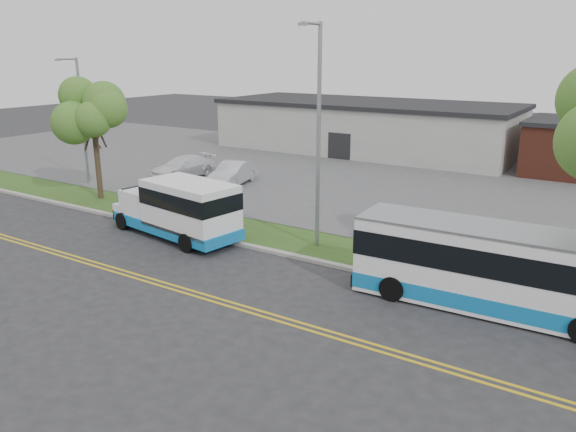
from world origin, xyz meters
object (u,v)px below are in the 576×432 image
Objects in this scene: parked_car_a at (233,173)px; tree_west at (93,112)px; shuttle_bus at (181,207)px; pedestrian at (222,212)px; streetlight_near at (318,131)px; streetlight_far at (81,116)px; parked_car_b at (183,167)px; transit_bus at (509,271)px.

tree_west is at bearing -134.61° from parked_car_a.
shuttle_bus is at bearing -16.73° from tree_west.
pedestrian is (0.80, 2.04, -0.58)m from shuttle_bus.
parked_car_a is at bearing 123.79° from shuttle_bus.
parked_car_a is (-10.56, 7.46, -4.38)m from streetlight_near.
parked_car_a is at bearing 29.47° from streetlight_far.
parked_car_a reaches higher than parked_car_b.
parked_car_b is at bearing 49.48° from streetlight_far.
pedestrian is at bearing -67.12° from parked_car_a.
streetlight_near is 1.95× the size of parked_car_b.
tree_west reaches higher than pedestrian.
tree_west reaches higher than transit_bus.
shuttle_bus is 1.65× the size of parked_car_a.
parked_car_a is (4.44, 6.99, -4.27)m from tree_west.
parked_car_a is (-5.36, 7.65, -0.06)m from pedestrian.
parked_car_a is at bearing 144.76° from streetlight_near.
tree_west reaches higher than shuttle_bus.
parked_car_a is 0.94× the size of parked_car_b.
tree_west is at bearing 171.47° from transit_bus.
pedestrian is 9.34m from parked_car_a.
parked_car_b is at bearing -71.94° from pedestrian.
shuttle_bus is at bearing 178.17° from transit_bus.
streetlight_far reaches higher than transit_bus.
tree_west is 0.66× the size of transit_bus.
transit_bus reaches higher than pedestrian.
parked_car_b is (-23.50, 9.59, -0.64)m from transit_bus.
parked_car_b is at bearing 155.56° from transit_bus.
streetlight_far is at bearing -162.69° from parked_car_a.
transit_bus is at bearing -6.29° from tree_west.
transit_bus is 21.42m from parked_car_a.
streetlight_near is at bearing -15.54° from parked_car_b.
shuttle_bus is 0.72× the size of transit_bus.
streetlight_near is at bearing 163.84° from transit_bus.
shuttle_bus reaches higher than parked_car_b.
parked_car_a is at bearing 10.97° from parked_car_b.
pedestrian is (-5.20, -0.19, -4.32)m from streetlight_near.
tree_west is 0.73× the size of streetlight_near.
streetlight_near reaches higher than shuttle_bus.
parked_car_b is (-4.36, 0.01, -0.04)m from parked_car_a.
parked_car_b is at bearing 167.78° from parked_car_a.
transit_bus reaches higher than parked_car_a.
shuttle_bus is 2.27m from pedestrian.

